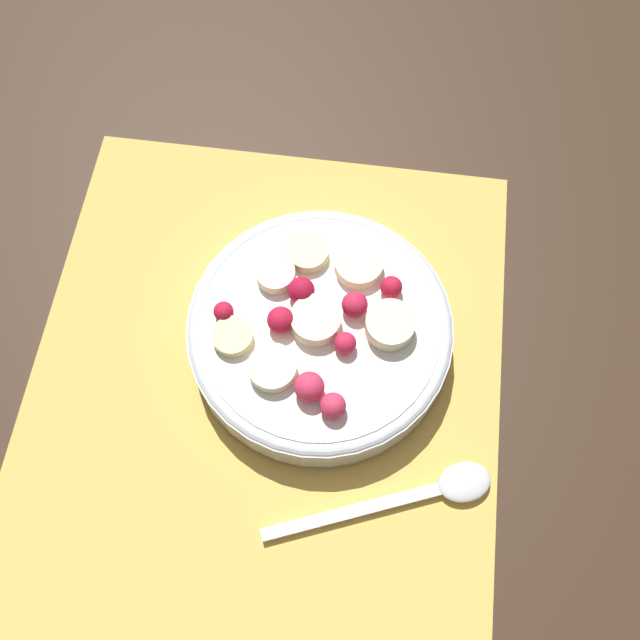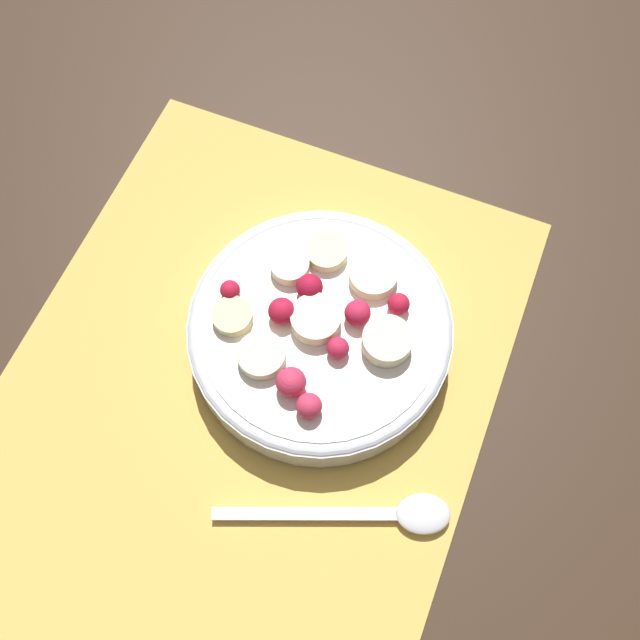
{
  "view_description": "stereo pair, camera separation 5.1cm",
  "coord_description": "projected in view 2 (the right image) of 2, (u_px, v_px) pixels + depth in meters",
  "views": [
    {
      "loc": [
        0.14,
        0.06,
        0.52
      ],
      "look_at": [
        -0.06,
        0.04,
        0.05
      ],
      "focal_mm": 40.0,
      "sensor_mm": 36.0,
      "label": 1
    },
    {
      "loc": [
        0.13,
        0.11,
        0.52
      ],
      "look_at": [
        -0.06,
        0.04,
        0.05
      ],
      "focal_mm": 40.0,
      "sensor_mm": 36.0,
      "label": 2
    }
  ],
  "objects": [
    {
      "name": "ground_plane",
      "position": [
        243.0,
        398.0,
        0.54
      ],
      "size": [
        3.0,
        3.0,
        0.0
      ],
      "primitive_type": "plane",
      "color": "#382619"
    },
    {
      "name": "placemat",
      "position": [
        242.0,
        397.0,
        0.54
      ],
      "size": [
        0.47,
        0.36,
        0.01
      ],
      "color": "#E0B251",
      "rests_on": "ground_plane"
    },
    {
      "name": "fruit_bowl",
      "position": [
        320.0,
        330.0,
        0.53
      ],
      "size": [
        0.2,
        0.2,
        0.05
      ],
      "color": "silver",
      "rests_on": "placemat"
    },
    {
      "name": "spoon",
      "position": [
        381.0,
        514.0,
        0.49
      ],
      "size": [
        0.08,
        0.16,
        0.01
      ],
      "rotation": [
        0.0,
        0.0,
        1.95
      ],
      "color": "silver",
      "rests_on": "placemat"
    }
  ]
}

